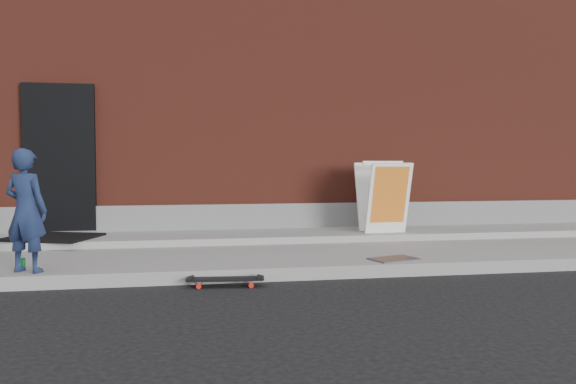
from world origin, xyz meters
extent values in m
plane|color=black|center=(0.00, 0.00, 0.00)|extent=(80.00, 80.00, 0.00)
cube|color=gray|center=(0.00, 1.50, 0.07)|extent=(20.00, 3.00, 0.15)
cube|color=gray|center=(0.00, 2.40, 0.20)|extent=(20.00, 1.20, 0.10)
cube|color=maroon|center=(0.00, 7.00, 2.50)|extent=(20.00, 8.00, 5.00)
cube|color=slate|center=(0.00, 2.97, 0.45)|extent=(20.00, 0.10, 0.40)
cube|color=black|center=(-2.60, 2.96, 1.40)|extent=(1.05, 0.12, 2.25)
imported|color=#192446|center=(-2.36, 0.24, 0.81)|extent=(0.57, 0.48, 1.32)
cylinder|color=red|center=(0.01, -0.09, 0.03)|extent=(0.06, 0.04, 0.05)
cylinder|color=red|center=(-0.01, -0.26, 0.03)|extent=(0.06, 0.04, 0.05)
cylinder|color=red|center=(-0.54, -0.04, 0.03)|extent=(0.06, 0.04, 0.05)
cylinder|color=red|center=(-0.55, -0.21, 0.03)|extent=(0.06, 0.04, 0.05)
cube|color=silver|center=(0.00, -0.18, 0.06)|extent=(0.07, 0.18, 0.02)
cube|color=silver|center=(-0.54, -0.12, 0.06)|extent=(0.07, 0.18, 0.02)
cube|color=black|center=(-0.27, -0.15, 0.08)|extent=(0.81, 0.28, 0.02)
cube|color=white|center=(2.31, 1.94, 0.79)|extent=(0.68, 0.34, 1.07)
cube|color=white|center=(2.28, 2.42, 0.79)|extent=(0.68, 0.34, 1.07)
cube|color=gold|center=(2.32, 1.92, 0.73)|extent=(0.56, 0.26, 0.85)
cube|color=white|center=(2.30, 2.18, 1.32)|extent=(0.66, 0.10, 0.05)
cylinder|color=#1C8C43|center=(-2.48, 0.50, 0.20)|extent=(0.07, 0.07, 0.11)
cube|color=black|center=(-2.57, 2.26, 0.27)|extent=(1.40, 1.26, 0.03)
cube|color=#4B4A4F|center=(1.79, 0.30, 0.16)|extent=(0.64, 0.51, 0.02)
camera|label=1|loc=(-0.63, -6.10, 1.32)|focal=35.00mm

